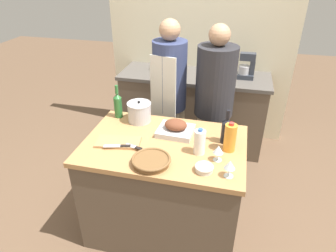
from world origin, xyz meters
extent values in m
plane|color=brown|center=(0.00, 0.00, 0.00)|extent=(12.00, 12.00, 0.00)
cube|color=brown|center=(0.00, 0.00, 0.43)|extent=(1.21, 0.81, 0.85)
cube|color=#B27F4C|center=(0.00, 0.00, 0.87)|extent=(1.24, 0.84, 0.04)
cube|color=brown|center=(0.00, 1.45, 0.44)|extent=(1.71, 0.58, 0.88)
cube|color=#56514C|center=(0.00, 1.45, 0.90)|extent=(1.76, 0.60, 0.04)
cube|color=beige|center=(0.00, 1.80, 1.27)|extent=(2.26, 0.10, 2.55)
cube|color=#BCBCC1|center=(0.06, 0.16, 0.91)|extent=(0.29, 0.25, 0.04)
ellipsoid|color=brown|center=(0.06, 0.16, 0.97)|extent=(0.19, 0.15, 0.09)
cylinder|color=brown|center=(-0.02, -0.28, 0.91)|extent=(0.25, 0.25, 0.04)
torus|color=brown|center=(-0.02, -0.28, 0.93)|extent=(0.27, 0.27, 0.02)
cube|color=#AD7F51|center=(-0.34, -0.09, 0.90)|extent=(0.36, 0.22, 0.02)
cylinder|color=#B7B7BC|center=(-0.29, 0.29, 0.97)|extent=(0.20, 0.20, 0.16)
cylinder|color=#B7B7BC|center=(-0.29, 0.29, 1.06)|extent=(0.21, 0.21, 0.01)
sphere|color=black|center=(-0.29, 0.29, 1.07)|extent=(0.02, 0.02, 0.02)
cylinder|color=beige|center=(0.34, -0.27, 0.91)|extent=(0.12, 0.12, 0.03)
torus|color=beige|center=(0.34, -0.27, 0.93)|extent=(0.13, 0.13, 0.02)
cylinder|color=orange|center=(0.49, 0.02, 1.00)|extent=(0.09, 0.09, 0.21)
cylinder|color=red|center=(0.49, 0.02, 1.11)|extent=(0.04, 0.04, 0.02)
cylinder|color=white|center=(0.28, -0.07, 0.98)|extent=(0.08, 0.08, 0.19)
cylinder|color=#3360B2|center=(0.28, -0.07, 1.09)|extent=(0.04, 0.04, 0.02)
cylinder|color=black|center=(0.46, 0.12, 0.98)|extent=(0.08, 0.08, 0.17)
cone|color=black|center=(0.46, 0.12, 1.08)|extent=(0.08, 0.08, 0.03)
cylinder|color=black|center=(0.46, 0.12, 1.13)|extent=(0.03, 0.03, 0.07)
cylinder|color=#28662D|center=(-0.50, 0.32, 0.98)|extent=(0.07, 0.07, 0.19)
cone|color=#28662D|center=(-0.50, 0.32, 1.10)|extent=(0.07, 0.07, 0.04)
cylinder|color=#28662D|center=(-0.50, 0.32, 1.15)|extent=(0.03, 0.03, 0.08)
cylinder|color=silver|center=(0.42, -0.13, 0.89)|extent=(0.06, 0.06, 0.00)
cylinder|color=silver|center=(0.42, -0.13, 0.93)|extent=(0.01, 0.01, 0.06)
cone|color=silver|center=(0.42, -0.13, 0.98)|extent=(0.07, 0.07, 0.06)
cylinder|color=silver|center=(0.51, -0.29, 0.89)|extent=(0.06, 0.06, 0.00)
cylinder|color=silver|center=(0.51, -0.29, 0.93)|extent=(0.01, 0.01, 0.06)
cone|color=silver|center=(0.51, -0.29, 0.99)|extent=(0.07, 0.07, 0.06)
cube|color=#B7B7BC|center=(-0.36, -0.17, 0.91)|extent=(0.13, 0.06, 0.01)
cube|color=black|center=(-0.26, -0.14, 0.91)|extent=(0.08, 0.05, 0.01)
cube|color=#B7B7BC|center=(-0.23, -0.13, 0.91)|extent=(0.09, 0.05, 0.01)
cube|color=black|center=(-0.16, -0.15, 0.91)|extent=(0.06, 0.04, 0.01)
cube|color=#333842|center=(0.58, 1.48, 0.95)|extent=(0.18, 0.14, 0.05)
cylinder|color=#B7B7BC|center=(0.56, 1.48, 1.02)|extent=(0.13, 0.13, 0.09)
cube|color=#333842|center=(0.64, 1.48, 1.06)|extent=(0.05, 0.08, 0.16)
cube|color=#333842|center=(0.58, 1.48, 1.18)|extent=(0.17, 0.08, 0.08)
cylinder|color=maroon|center=(-0.23, 1.34, 0.99)|extent=(0.05, 0.05, 0.13)
cylinder|color=black|center=(-0.23, 1.34, 1.07)|extent=(0.02, 0.02, 0.02)
cylinder|color=#234C28|center=(-0.47, 1.51, 1.01)|extent=(0.06, 0.06, 0.18)
cylinder|color=black|center=(-0.47, 1.51, 1.11)|extent=(0.03, 0.03, 0.02)
cube|color=beige|center=(-0.14, 0.79, 0.40)|extent=(0.29, 0.22, 0.80)
cylinder|color=navy|center=(-0.14, 0.79, 1.14)|extent=(0.33, 0.33, 0.67)
sphere|color=tan|center=(-0.14, 0.79, 1.57)|extent=(0.19, 0.19, 0.19)
cube|color=silver|center=(-0.17, 0.63, 0.95)|extent=(0.25, 0.06, 0.85)
cube|color=beige|center=(0.30, 0.77, 0.40)|extent=(0.33, 0.25, 0.80)
cylinder|color=#28282D|center=(0.30, 0.77, 1.13)|extent=(0.37, 0.37, 0.66)
sphere|color=tan|center=(0.30, 0.77, 1.55)|extent=(0.19, 0.19, 0.19)
camera|label=1|loc=(0.48, -1.87, 2.16)|focal=32.00mm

